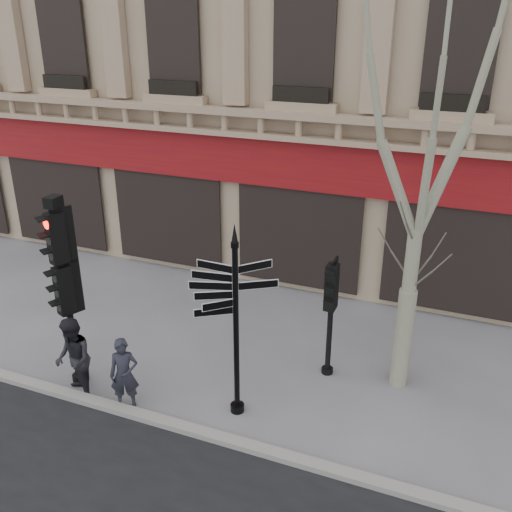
{
  "coord_description": "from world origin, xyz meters",
  "views": [
    {
      "loc": [
        4.31,
        -8.73,
        7.21
      ],
      "look_at": [
        0.52,
        0.6,
        2.85
      ],
      "focal_mm": 40.0,
      "sensor_mm": 36.0,
      "label": 1
    }
  ],
  "objects_px": {
    "fingerpost": "(235,291)",
    "plane_tree": "(432,93)",
    "traffic_signal_main": "(63,270)",
    "traffic_signal_secondary": "(331,299)",
    "pedestrian_a": "(124,374)",
    "pedestrian_b": "(73,360)"
  },
  "relations": [
    {
      "from": "plane_tree",
      "to": "pedestrian_b",
      "type": "bearing_deg",
      "value": -153.99
    },
    {
      "from": "pedestrian_a",
      "to": "traffic_signal_main",
      "type": "bearing_deg",
      "value": 138.54
    },
    {
      "from": "fingerpost",
      "to": "pedestrian_a",
      "type": "distance_m",
      "value": 2.86
    },
    {
      "from": "traffic_signal_main",
      "to": "traffic_signal_secondary",
      "type": "relative_size",
      "value": 1.58
    },
    {
      "from": "traffic_signal_main",
      "to": "plane_tree",
      "type": "relative_size",
      "value": 0.48
    },
    {
      "from": "fingerpost",
      "to": "traffic_signal_main",
      "type": "bearing_deg",
      "value": 162.74
    },
    {
      "from": "traffic_signal_main",
      "to": "traffic_signal_secondary",
      "type": "bearing_deg",
      "value": 48.01
    },
    {
      "from": "fingerpost",
      "to": "plane_tree",
      "type": "relative_size",
      "value": 0.46
    },
    {
      "from": "pedestrian_a",
      "to": "pedestrian_b",
      "type": "bearing_deg",
      "value": 157.31
    },
    {
      "from": "fingerpost",
      "to": "traffic_signal_main",
      "type": "relative_size",
      "value": 0.96
    },
    {
      "from": "pedestrian_a",
      "to": "traffic_signal_secondary",
      "type": "bearing_deg",
      "value": 10.44
    },
    {
      "from": "traffic_signal_main",
      "to": "traffic_signal_secondary",
      "type": "height_order",
      "value": "traffic_signal_main"
    },
    {
      "from": "fingerpost",
      "to": "plane_tree",
      "type": "xyz_separation_m",
      "value": [
        2.76,
        2.1,
        3.29
      ]
    },
    {
      "from": "traffic_signal_secondary",
      "to": "pedestrian_a",
      "type": "height_order",
      "value": "traffic_signal_secondary"
    },
    {
      "from": "fingerpost",
      "to": "pedestrian_a",
      "type": "xyz_separation_m",
      "value": [
        -2.06,
        -0.7,
        -1.86
      ]
    },
    {
      "from": "traffic_signal_main",
      "to": "traffic_signal_secondary",
      "type": "distance_m",
      "value": 5.34
    },
    {
      "from": "fingerpost",
      "to": "plane_tree",
      "type": "height_order",
      "value": "plane_tree"
    },
    {
      "from": "traffic_signal_main",
      "to": "pedestrian_a",
      "type": "height_order",
      "value": "traffic_signal_main"
    },
    {
      "from": "traffic_signal_secondary",
      "to": "pedestrian_a",
      "type": "distance_m",
      "value": 4.36
    },
    {
      "from": "traffic_signal_secondary",
      "to": "fingerpost",
      "type": "bearing_deg",
      "value": -123.82
    },
    {
      "from": "traffic_signal_secondary",
      "to": "plane_tree",
      "type": "xyz_separation_m",
      "value": [
        1.48,
        0.2,
        4.12
      ]
    },
    {
      "from": "traffic_signal_secondary",
      "to": "pedestrian_b",
      "type": "xyz_separation_m",
      "value": [
        -4.45,
        -2.69,
        -0.92
      ]
    }
  ]
}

